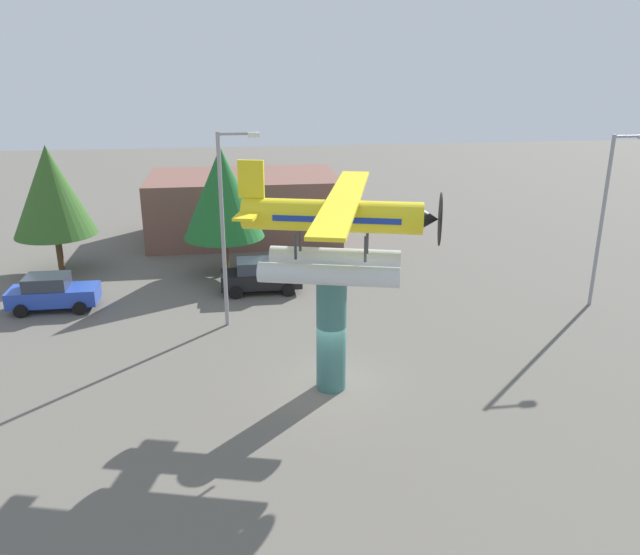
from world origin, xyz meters
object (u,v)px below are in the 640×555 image
streetlight_primary (226,219)px  tree_west (51,191)px  car_near_blue (52,292)px  display_pedestal (331,333)px  storefront_building (244,206)px  tree_east (222,193)px  floatplane_monument (336,230)px  car_mid_black (260,276)px  streetlight_secondary (607,210)px

streetlight_primary → tree_west: bearing=136.6°
car_near_blue → streetlight_primary: bearing=-19.9°
display_pedestal → storefront_building: size_ratio=0.35×
display_pedestal → tree_east: 14.71m
tree_west → tree_east: 9.64m
floatplane_monument → tree_west: (-13.52, 15.75, -1.39)m
display_pedestal → tree_west: (-13.40, 15.72, 2.51)m
car_mid_black → floatplane_monument: bearing=-78.3°
car_near_blue → storefront_building: size_ratio=0.33×
tree_east → floatplane_monument: bearing=-73.9°
floatplane_monument → tree_west: floatplane_monument is taller
display_pedestal → car_mid_black: (-2.12, 10.76, -1.35)m
floatplane_monument → car_near_blue: bearing=157.6°
car_near_blue → storefront_building: bearing=51.8°
streetlight_secondary → storefront_building: size_ratio=0.67×
car_near_blue → car_mid_black: (10.22, 1.11, 0.00)m
tree_west → streetlight_secondary: bearing=-18.2°
streetlight_primary → streetlight_secondary: 18.07m
display_pedestal → streetlight_secondary: streetlight_secondary is taller
streetlight_primary → tree_west: 13.39m
car_mid_black → storefront_building: (-0.52, 11.24, 1.27)m
tree_west → car_near_blue: bearing=-80.1°
floatplane_monument → storefront_building: (-2.76, 22.03, -3.98)m
storefront_building → streetlight_secondary: bearing=-42.1°
display_pedestal → streetlight_secondary: 16.04m
car_mid_black → streetlight_secondary: 17.48m
car_near_blue → tree_west: bearing=99.9°
display_pedestal → streetlight_primary: 8.00m
streetlight_secondary → tree_west: 29.25m
tree_east → car_mid_black: bearing=-60.6°
car_mid_black → streetlight_primary: streetlight_primary is taller
floatplane_monument → storefront_building: 22.56m
streetlight_primary → storefront_building: bearing=86.1°
car_mid_black → tree_east: (-1.80, 3.20, 3.83)m
car_near_blue → streetlight_secondary: size_ratio=0.50×
display_pedestal → tree_east: size_ratio=0.62×
display_pedestal → tree_east: bearing=105.7°
car_near_blue → streetlight_primary: streetlight_primary is taller
tree_east → display_pedestal: bearing=-74.3°
car_near_blue → car_mid_black: size_ratio=1.00×
floatplane_monument → streetlight_secondary: bearing=40.4°
display_pedestal → tree_west: 20.80m
car_mid_black → storefront_building: storefront_building is taller
streetlight_primary → streetlight_secondary: (18.07, 0.08, -0.21)m
floatplane_monument → streetlight_primary: 7.65m
tree_east → storefront_building: bearing=80.9°
display_pedestal → tree_west: size_ratio=0.61×
car_mid_black → streetlight_primary: 6.16m
floatplane_monument → tree_east: bearing=121.6°
car_near_blue → car_mid_black: bearing=6.2°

